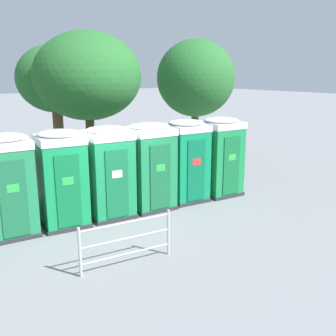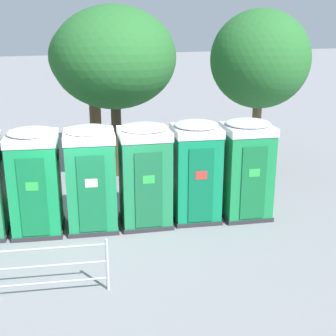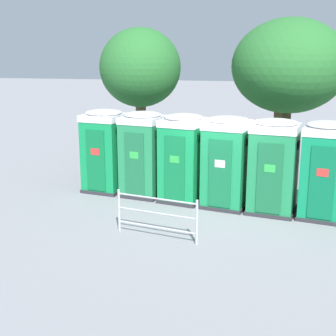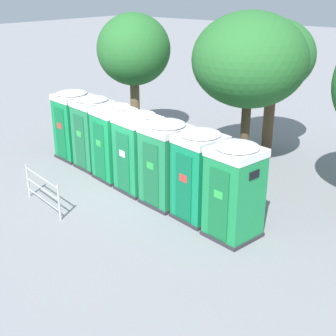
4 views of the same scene
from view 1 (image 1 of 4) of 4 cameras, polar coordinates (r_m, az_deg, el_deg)
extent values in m
plane|color=gray|center=(11.44, -8.62, -6.58)|extent=(120.00, 120.00, 0.00)
cube|color=#2D2D33|center=(10.74, -21.52, -8.59)|extent=(1.34, 1.37, 0.10)
cube|color=#228550|center=(10.38, -22.06, -2.97)|extent=(1.28, 1.30, 2.10)
cube|color=#1B683E|center=(9.85, -21.46, -4.27)|extent=(0.61, 0.13, 1.85)
cube|color=green|center=(9.75, -21.58, -2.76)|extent=(0.28, 0.05, 0.20)
cube|color=black|center=(10.29, -19.35, 1.37)|extent=(0.08, 0.36, 0.20)
cube|color=white|center=(10.12, -22.66, 3.27)|extent=(1.31, 1.34, 0.20)
ellipsoid|color=white|center=(10.10, -22.74, 4.11)|extent=(1.25, 1.28, 0.18)
cube|color=#2D2D33|center=(10.93, -14.73, -7.64)|extent=(1.37, 1.40, 0.10)
cube|color=#15924D|center=(10.58, -15.10, -2.09)|extent=(1.30, 1.33, 2.10)
cube|color=#10723C|center=(10.06, -14.24, -3.33)|extent=(0.60, 0.15, 1.85)
cube|color=green|center=(9.96, -14.31, -1.84)|extent=(0.28, 0.06, 0.20)
cube|color=black|center=(10.55, -12.39, 2.14)|extent=(0.09, 0.36, 0.20)
cube|color=white|center=(10.33, -15.50, 4.05)|extent=(1.34, 1.37, 0.20)
ellipsoid|color=white|center=(10.30, -15.56, 4.87)|extent=(1.28, 1.31, 0.18)
cube|color=#2D2D33|center=(11.30, -8.36, -6.57)|extent=(1.39, 1.39, 0.10)
cube|color=#1B8C50|center=(10.97, -8.57, -1.18)|extent=(1.33, 1.33, 2.10)
cube|color=#156D3E|center=(10.46, -7.37, -2.32)|extent=(0.62, 0.14, 1.85)
cube|color=white|center=(10.37, -7.38, -0.88)|extent=(0.28, 0.06, 0.20)
cube|color=black|center=(11.01, -5.89, 2.90)|extent=(0.09, 0.36, 0.20)
cube|color=white|center=(10.72, -8.79, 4.76)|extent=(1.37, 1.37, 0.20)
ellipsoid|color=white|center=(10.70, -8.82, 5.55)|extent=(1.30, 1.30, 0.18)
cube|color=#2D2D33|center=(11.83, -2.55, -5.48)|extent=(1.40, 1.37, 0.10)
cube|color=#1F844C|center=(11.50, -2.61, -0.31)|extent=(1.33, 1.30, 2.10)
cube|color=#18673B|center=(11.03, -1.11, -1.34)|extent=(0.64, 0.12, 1.85)
cube|color=green|center=(10.95, -1.07, 0.04)|extent=(0.28, 0.05, 0.20)
cube|color=black|center=(11.64, -0.07, 3.59)|extent=(0.08, 0.36, 0.20)
cube|color=white|center=(11.27, -2.67, 5.36)|extent=(1.37, 1.34, 0.20)
ellipsoid|color=white|center=(11.25, -2.68, 6.12)|extent=(1.30, 1.27, 0.18)
cube|color=#2D2D33|center=(12.52, 2.53, -4.35)|extent=(1.36, 1.39, 0.10)
cube|color=#108853|center=(12.21, 2.59, 0.55)|extent=(1.29, 1.32, 2.10)
cube|color=#0C6A41|center=(11.76, 4.11, -0.39)|extent=(0.60, 0.14, 1.85)
cube|color=red|center=(11.68, 4.19, 0.90)|extent=(0.28, 0.06, 0.20)
cube|color=black|center=(12.37, 4.83, 4.17)|extent=(0.09, 0.36, 0.20)
cube|color=white|center=(11.99, 2.65, 5.90)|extent=(1.33, 1.36, 0.20)
ellipsoid|color=white|center=(11.97, 2.66, 6.61)|extent=(1.27, 1.29, 0.18)
cube|color=#2D2D33|center=(13.20, 7.38, -3.47)|extent=(1.37, 1.37, 0.10)
cube|color=#1B8A47|center=(12.91, 7.54, 1.19)|extent=(1.31, 1.31, 2.10)
cube|color=#156B37|center=(12.49, 9.20, 0.33)|extent=(0.62, 0.13, 1.85)
cube|color=green|center=(12.42, 9.30, 1.55)|extent=(0.28, 0.05, 0.20)
cube|color=black|center=(13.14, 9.63, 4.60)|extent=(0.08, 0.36, 0.20)
cube|color=white|center=(12.71, 7.71, 6.25)|extent=(1.35, 1.35, 0.20)
ellipsoid|color=white|center=(12.69, 7.73, 6.92)|extent=(1.28, 1.28, 0.18)
cylinder|color=#4C3826|center=(14.85, -11.15, 3.96)|extent=(0.32, 0.32, 2.92)
ellipsoid|color=#286B2D|center=(14.63, -11.59, 12.94)|extent=(3.82, 3.82, 3.13)
cylinder|color=brown|center=(16.66, -15.55, 4.82)|extent=(0.41, 0.41, 2.93)
ellipsoid|color=#286B2D|center=(16.46, -16.06, 12.39)|extent=(3.01, 3.01, 2.66)
cylinder|color=brown|center=(17.17, 3.91, 5.29)|extent=(0.31, 0.31, 2.77)
ellipsoid|color=#286B2D|center=(16.97, 4.04, 12.87)|extent=(3.27, 3.27, 3.21)
cylinder|color=#B7B7BC|center=(8.07, -12.68, -11.86)|extent=(0.06, 0.06, 1.05)
cylinder|color=#B7B7BC|center=(8.78, 0.05, -9.31)|extent=(0.06, 0.06, 1.05)
cylinder|color=#B7B7BC|center=(8.21, -6.10, -7.90)|extent=(1.97, 0.42, 0.04)
cylinder|color=#B7B7BC|center=(8.34, -6.04, -10.13)|extent=(1.97, 0.42, 0.04)
cylinder|color=#B7B7BC|center=(8.49, -5.98, -12.28)|extent=(1.97, 0.42, 0.04)
camera|label=2|loc=(4.02, 76.20, 16.15)|focal=50.00mm
camera|label=3|loc=(7.77, 77.85, 4.43)|focal=50.00mm
camera|label=4|loc=(15.00, 55.78, 16.40)|focal=50.00mm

